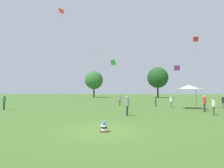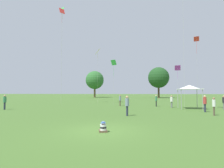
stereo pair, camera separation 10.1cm
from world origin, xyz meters
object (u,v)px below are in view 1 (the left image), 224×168
person_standing_0 (156,99)px  person_standing_1 (4,101)px  person_standing_5 (214,104)px  person_standing_3 (204,102)px  person_standing_7 (127,104)px  distant_tree_0 (158,78)px  kite_7 (196,43)px  person_standing_6 (171,100)px  canopy_tent (189,87)px  distant_tree_1 (94,80)px  seated_toddler (104,128)px  kite_4 (62,16)px  kite_6 (113,64)px  kite_3 (61,15)px  person_standing_2 (223,101)px  kite_5 (177,69)px  person_standing_4 (120,99)px  kite_2 (97,52)px

person_standing_0 → person_standing_1: size_ratio=0.95×
person_standing_0 → person_standing_5: size_ratio=1.03×
person_standing_3 → person_standing_7: 9.09m
distant_tree_0 → kite_7: bearing=-90.1°
person_standing_1 → person_standing_6: person_standing_1 is taller
person_standing_7 → person_standing_5: bearing=-140.0°
canopy_tent → kite_7: 9.61m
person_standing_3 → distant_tree_1: size_ratio=0.18×
person_standing_0 → canopy_tent: (3.64, -3.26, 1.68)m
seated_toddler → kite_4: kite_4 is taller
person_standing_0 → kite_6: size_ratio=0.22×
kite_3 → kite_7: 22.49m
distant_tree_1 → person_standing_3: bearing=-65.8°
seated_toddler → person_standing_5: size_ratio=0.37×
person_standing_2 → kite_4: (-24.08, 9.60, 15.59)m
person_standing_1 → kite_6: (12.61, 9.66, 5.92)m
distant_tree_0 → person_standing_7: bearing=-103.6°
kite_3 → kite_6: (8.60, 1.81, -8.01)m
seated_toddler → person_standing_0: person_standing_0 is taller
person_standing_2 → kite_4: size_ratio=0.09×
person_standing_5 → kite_3: bearing=-95.4°
person_standing_0 → person_standing_3: (4.03, -6.69, 0.02)m
person_standing_2 → distant_tree_0: size_ratio=0.16×
kite_5 → distant_tree_0: distant_tree_0 is taller
kite_3 → person_standing_3: bearing=-31.1°
kite_5 → person_standing_2: bearing=169.4°
person_standing_2 → person_standing_5: bearing=-149.5°
person_standing_2 → kite_5: size_ratio=0.26×
person_standing_1 → kite_6: bearing=-45.3°
kite_7 → kite_4: bearing=59.2°
person_standing_3 → person_standing_4: 11.95m
person_standing_5 → canopy_tent: canopy_tent is taller
canopy_tent → kite_3: bearing=165.1°
person_standing_3 → kite_4: kite_4 is taller
person_standing_0 → distant_tree_1: distant_tree_1 is taller
kite_2 → kite_5: (14.21, -3.04, -3.77)m
person_standing_5 → person_standing_6: person_standing_5 is taller
person_standing_0 → person_standing_6: (1.83, -1.58, -0.06)m
kite_2 → distant_tree_0: size_ratio=0.98×
person_standing_0 → person_standing_4: size_ratio=1.02×
seated_toddler → kite_5: kite_5 is taller
person_standing_4 → kite_2: 11.76m
distant_tree_1 → distant_tree_0: bearing=-7.1°
kite_4 → person_standing_3: bearing=36.9°
person_standing_1 → seated_toddler: bearing=-120.8°
person_standing_2 → kite_4: 30.25m
seated_toddler → person_standing_3: 13.96m
canopy_tent → distant_tree_0: (3.19, 39.08, 4.36)m
kite_2 → kite_4: 9.63m
kite_2 → kite_3: bearing=-16.5°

